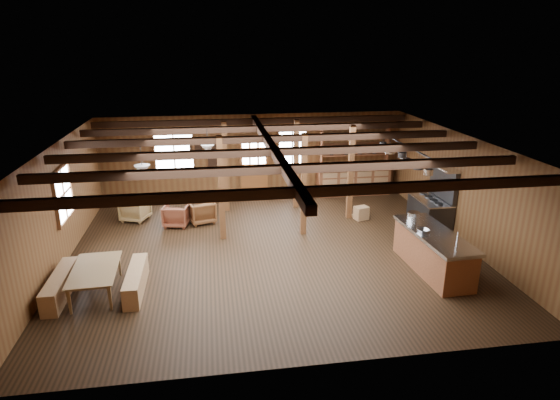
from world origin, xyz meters
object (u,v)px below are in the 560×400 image
(armchair_a, at_px, (202,212))
(armchair_c, at_px, (135,210))
(armchair_b, at_px, (176,215))
(dining_table, at_px, (98,281))
(commercial_range, at_px, (432,208))
(kitchen_island, at_px, (433,251))

(armchair_a, relative_size, armchair_c, 0.99)
(armchair_b, height_order, armchair_c, armchair_c)
(dining_table, bearing_deg, armchair_b, -23.79)
(commercial_range, xyz_separation_m, dining_table, (-8.55, -2.38, -0.32))
(commercial_range, xyz_separation_m, armchair_a, (-6.42, 1.42, -0.28))
(commercial_range, relative_size, armchair_b, 2.65)
(dining_table, bearing_deg, kitchen_island, -93.17)
(dining_table, bearing_deg, armchair_c, -5.12)
(dining_table, distance_m, armchair_b, 3.91)
(armchair_a, bearing_deg, armchair_c, -30.40)
(kitchen_island, bearing_deg, dining_table, 176.40)
(dining_table, height_order, armchair_a, armchair_a)
(dining_table, xyz_separation_m, armchair_c, (0.19, 4.28, 0.04))
(commercial_range, relative_size, dining_table, 1.13)
(kitchen_island, relative_size, armchair_c, 3.48)
(kitchen_island, height_order, armchair_a, kitchen_island)
(commercial_range, bearing_deg, kitchen_island, -114.86)
(armchair_a, bearing_deg, kitchen_island, 127.26)
(armchair_a, height_order, armchair_b, armchair_a)
(commercial_range, height_order, armchair_c, commercial_range)
(armchair_a, relative_size, armchair_b, 1.04)
(commercial_range, xyz_separation_m, armchair_c, (-8.36, 1.90, -0.27))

